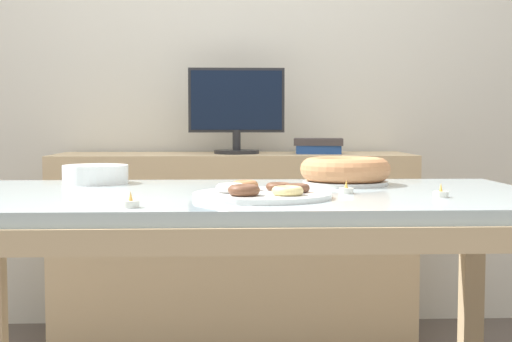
{
  "coord_description": "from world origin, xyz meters",
  "views": [
    {
      "loc": [
        -0.03,
        -2.01,
        0.97
      ],
      "look_at": [
        0.05,
        -0.0,
        0.83
      ],
      "focal_mm": 50.0,
      "sensor_mm": 36.0,
      "label": 1
    }
  ],
  "objects_px": {
    "plate_stack": "(95,174)",
    "tealight_centre": "(346,190)",
    "computer_monitor": "(236,111)",
    "tealight_near_cakes": "(441,194)",
    "book_stack": "(318,146)",
    "cake_chocolate_round": "(345,171)",
    "pastry_platter": "(262,193)",
    "tealight_near_front": "(131,203)"
  },
  "relations": [
    {
      "from": "plate_stack",
      "to": "tealight_centre",
      "type": "distance_m",
      "value": 0.84
    },
    {
      "from": "computer_monitor",
      "to": "plate_stack",
      "type": "distance_m",
      "value": 0.98
    },
    {
      "from": "tealight_near_cakes",
      "to": "book_stack",
      "type": "bearing_deg",
      "value": 96.7
    },
    {
      "from": "plate_stack",
      "to": "tealight_centre",
      "type": "xyz_separation_m",
      "value": [
        0.76,
        -0.36,
        -0.02
      ]
    },
    {
      "from": "computer_monitor",
      "to": "tealight_near_cakes",
      "type": "bearing_deg",
      "value": -68.43
    },
    {
      "from": "tealight_near_cakes",
      "to": "computer_monitor",
      "type": "bearing_deg",
      "value": 111.57
    },
    {
      "from": "cake_chocolate_round",
      "to": "pastry_platter",
      "type": "distance_m",
      "value": 0.48
    },
    {
      "from": "computer_monitor",
      "to": "book_stack",
      "type": "height_order",
      "value": "computer_monitor"
    },
    {
      "from": "pastry_platter",
      "to": "tealight_near_front",
      "type": "bearing_deg",
      "value": -147.85
    },
    {
      "from": "plate_stack",
      "to": "tealight_centre",
      "type": "relative_size",
      "value": 5.25
    },
    {
      "from": "pastry_platter",
      "to": "plate_stack",
      "type": "distance_m",
      "value": 0.7
    },
    {
      "from": "cake_chocolate_round",
      "to": "pastry_platter",
      "type": "bearing_deg",
      "value": -126.4
    },
    {
      "from": "tealight_near_front",
      "to": "plate_stack",
      "type": "bearing_deg",
      "value": 106.85
    },
    {
      "from": "tealight_near_front",
      "to": "book_stack",
      "type": "bearing_deg",
      "value": 67.18
    },
    {
      "from": "tealight_centre",
      "to": "book_stack",
      "type": "bearing_deg",
      "value": 86.3
    },
    {
      "from": "computer_monitor",
      "to": "tealight_near_cakes",
      "type": "distance_m",
      "value": 1.43
    },
    {
      "from": "pastry_platter",
      "to": "tealight_near_cakes",
      "type": "height_order",
      "value": "pastry_platter"
    },
    {
      "from": "cake_chocolate_round",
      "to": "plate_stack",
      "type": "height_order",
      "value": "cake_chocolate_round"
    },
    {
      "from": "tealight_near_front",
      "to": "computer_monitor",
      "type": "bearing_deg",
      "value": 79.86
    },
    {
      "from": "tealight_near_cakes",
      "to": "tealight_centre",
      "type": "relative_size",
      "value": 1.0
    },
    {
      "from": "tealight_near_cakes",
      "to": "plate_stack",
      "type": "bearing_deg",
      "value": 154.41
    },
    {
      "from": "tealight_centre",
      "to": "computer_monitor",
      "type": "bearing_deg",
      "value": 103.4
    },
    {
      "from": "plate_stack",
      "to": "tealight_centre",
      "type": "bearing_deg",
      "value": -25.66
    },
    {
      "from": "cake_chocolate_round",
      "to": "tealight_centre",
      "type": "bearing_deg",
      "value": -98.94
    },
    {
      "from": "pastry_platter",
      "to": "tealight_centre",
      "type": "height_order",
      "value": "pastry_platter"
    },
    {
      "from": "cake_chocolate_round",
      "to": "tealight_near_front",
      "type": "bearing_deg",
      "value": -135.74
    },
    {
      "from": "plate_stack",
      "to": "tealight_near_cakes",
      "type": "bearing_deg",
      "value": -25.59
    },
    {
      "from": "computer_monitor",
      "to": "book_stack",
      "type": "xyz_separation_m",
      "value": [
        0.36,
        0.0,
        -0.15
      ]
    },
    {
      "from": "cake_chocolate_round",
      "to": "tealight_near_cakes",
      "type": "xyz_separation_m",
      "value": [
        0.19,
        -0.39,
        -0.03
      ]
    },
    {
      "from": "tealight_centre",
      "to": "plate_stack",
      "type": "bearing_deg",
      "value": 154.34
    },
    {
      "from": "book_stack",
      "to": "tealight_near_front",
      "type": "relative_size",
      "value": 5.81
    },
    {
      "from": "pastry_platter",
      "to": "tealight_near_cakes",
      "type": "distance_m",
      "value": 0.47
    },
    {
      "from": "plate_stack",
      "to": "tealight_near_front",
      "type": "bearing_deg",
      "value": -73.15
    },
    {
      "from": "cake_chocolate_round",
      "to": "plate_stack",
      "type": "distance_m",
      "value": 0.8
    },
    {
      "from": "computer_monitor",
      "to": "cake_chocolate_round",
      "type": "bearing_deg",
      "value": -70.19
    },
    {
      "from": "cake_chocolate_round",
      "to": "pastry_platter",
      "type": "xyz_separation_m",
      "value": [
        -0.28,
        -0.39,
        -0.03
      ]
    },
    {
      "from": "book_stack",
      "to": "tealight_centre",
      "type": "relative_size",
      "value": 5.81
    },
    {
      "from": "book_stack",
      "to": "tealight_centre",
      "type": "bearing_deg",
      "value": -93.7
    },
    {
      "from": "computer_monitor",
      "to": "cake_chocolate_round",
      "type": "height_order",
      "value": "computer_monitor"
    },
    {
      "from": "book_stack",
      "to": "tealight_near_cakes",
      "type": "relative_size",
      "value": 5.81
    },
    {
      "from": "computer_monitor",
      "to": "cake_chocolate_round",
      "type": "distance_m",
      "value": 1.0
    },
    {
      "from": "book_stack",
      "to": "tealight_near_cakes",
      "type": "distance_m",
      "value": 1.32
    }
  ]
}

